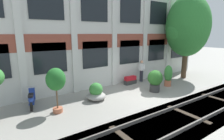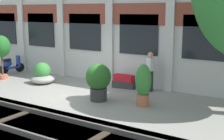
{
  "view_description": "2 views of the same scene",
  "coord_description": "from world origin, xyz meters",
  "views": [
    {
      "loc": [
        -6.85,
        -7.15,
        3.6
      ],
      "look_at": [
        -1.39,
        0.9,
        1.54
      ],
      "focal_mm": 28.0,
      "sensor_mm": 36.0,
      "label": 1
    },
    {
      "loc": [
        7.63,
        -8.99,
        3.25
      ],
      "look_at": [
        1.09,
        1.17,
        0.94
      ],
      "focal_mm": 50.0,
      "sensor_mm": 36.0,
      "label": 2
    }
  ],
  "objects": [
    {
      "name": "ground_plane",
      "position": [
        0.0,
        0.0,
        0.0
      ],
      "size": [
        80.0,
        80.0,
        0.0
      ],
      "primitive_type": "plane",
      "color": "gray"
    },
    {
      "name": "apartment_facade",
      "position": [
        -0.0,
        2.96,
        3.63
      ],
      "size": [
        17.52,
        0.64,
        7.28
      ],
      "color": "silver",
      "rests_on": "ground"
    },
    {
      "name": "rail_tracks",
      "position": [
        -0.0,
        -3.03,
        -0.13
      ],
      "size": [
        25.16,
        2.8,
        0.43
      ],
      "color": "#423F3A",
      "rests_on": "ground"
    },
    {
      "name": "potted_plant_wide_bowl",
      "position": [
        -2.46,
        0.88,
        0.38
      ],
      "size": [
        1.09,
        1.09,
        0.96
      ],
      "color": "gray",
      "rests_on": "ground"
    },
    {
      "name": "potted_plant_square_trough",
      "position": [
        1.06,
        2.16,
        0.27
      ],
      "size": [
        1.01,
        0.47,
        0.57
      ],
      "color": "#333333",
      "rests_on": "ground"
    },
    {
      "name": "potted_plant_terracotta_small",
      "position": [
        -4.7,
        0.49,
        1.5
      ],
      "size": [
        0.87,
        0.87,
        2.1
      ],
      "color": "#B76647",
      "rests_on": "ground"
    },
    {
      "name": "potted_plant_glazed_jar",
      "position": [
        1.25,
        0.01,
        0.77
      ],
      "size": [
        0.93,
        0.93,
        1.37
      ],
      "color": "#333333",
      "rests_on": "ground"
    },
    {
      "name": "potted_plant_fluted_column",
      "position": [
        2.91,
        0.33,
        0.79
      ],
      "size": [
        0.55,
        0.55,
        1.46
      ],
      "color": "#B76647",
      "rests_on": "ground"
    },
    {
      "name": "scooter_near_curb",
      "position": [
        -5.59,
        1.69,
        0.44
      ],
      "size": [
        0.6,
        1.36,
        0.98
      ],
      "rotation": [
        0.0,
        0.0,
        1.33
      ],
      "color": "black",
      "rests_on": "ground"
    },
    {
      "name": "resident_by_doorway",
      "position": [
        2.23,
        2.26,
        0.87
      ],
      "size": [
        0.34,
        0.49,
        1.62
      ],
      "rotation": [
        0.0,
        0.0,
        -2.7
      ],
      "color": "#282833",
      "rests_on": "ground"
    }
  ]
}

